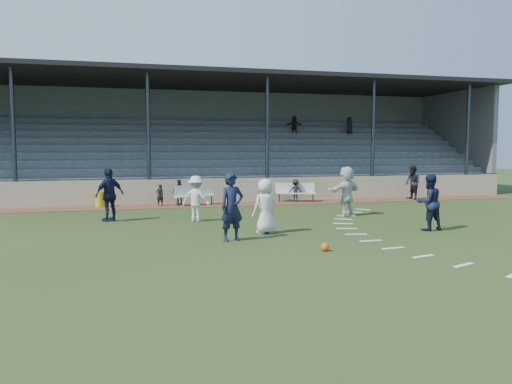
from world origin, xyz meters
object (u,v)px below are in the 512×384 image
trash_bin (100,199)px  official (413,183)px  bench_right (295,190)px  player_navy_lead (232,207)px  football (325,247)px  player_white_lead (265,206)px  bench_left (195,193)px

trash_bin → official: official is taller
bench_right → official: 6.35m
player_navy_lead → trash_bin: bearing=99.1°
trash_bin → football: size_ratio=3.14×
player_white_lead → player_navy_lead: player_navy_lead is taller
bench_right → player_navy_lead: 11.11m
bench_left → official: 11.48m
trash_bin → official: (15.83, -0.79, 0.54)m
trash_bin → bench_left: bearing=-5.0°
football → player_navy_lead: player_navy_lead is taller
bench_right → player_navy_lead: bearing=-100.1°
bench_right → trash_bin: bearing=-162.0°
player_white_lead → trash_bin: bearing=-75.7°
trash_bin → bench_right: bearing=-0.8°
bench_right → official: official is taller
bench_left → player_white_lead: (1.10, -8.51, 0.29)m
bench_left → player_navy_lead: bearing=-106.1°
bench_left → trash_bin: size_ratio=2.88×
player_navy_lead → official: player_navy_lead is taller
official → football: bearing=-45.2°
bench_right → trash_bin: (-9.52, 0.13, -0.21)m
player_white_lead → football: bearing=87.2°
player_white_lead → official: bearing=-159.2°
player_white_lead → player_navy_lead: size_ratio=0.88×
bench_left → player_white_lead: player_white_lead is taller
player_white_lead → bench_left: bearing=-99.8°
bench_left → trash_bin: bench_left is taller
official → bench_right: bearing=-100.5°
trash_bin → football: trash_bin is taller
trash_bin → official: 15.86m
official → trash_bin: bearing=-97.4°
bench_right → player_navy_lead: player_navy_lead is taller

